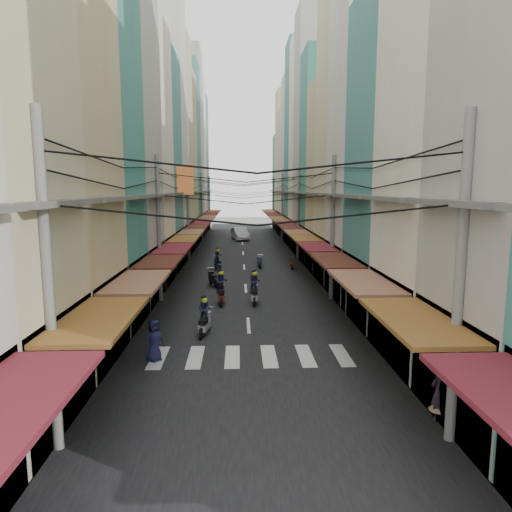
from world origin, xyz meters
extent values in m
plane|color=#63635F|center=(0.00, 0.00, 0.00)|extent=(160.00, 160.00, 0.00)
cube|color=black|center=(0.00, 20.00, 0.01)|extent=(10.00, 80.00, 0.02)
cube|color=slate|center=(-6.50, 20.00, 0.03)|extent=(3.00, 80.00, 0.06)
cube|color=slate|center=(6.50, 20.00, 0.03)|extent=(3.00, 80.00, 0.06)
cube|color=silver|center=(-3.50, -6.00, 0.03)|extent=(0.55, 2.40, 0.01)
cube|color=silver|center=(-2.10, -6.00, 0.03)|extent=(0.55, 2.40, 0.01)
cube|color=silver|center=(-0.70, -6.00, 0.03)|extent=(0.55, 2.40, 0.01)
cube|color=silver|center=(0.70, -6.00, 0.03)|extent=(0.55, 2.40, 0.01)
cube|color=silver|center=(2.10, -6.00, 0.03)|extent=(0.55, 2.40, 0.01)
cube|color=silver|center=(3.50, -6.00, 0.03)|extent=(0.55, 2.40, 0.01)
cube|color=maroon|center=(-4.10, -15.67, 3.00)|extent=(1.80, 4.29, 0.12)
cube|color=black|center=(-5.60, -10.98, 1.60)|extent=(1.20, 4.53, 3.20)
cube|color=brown|center=(-4.10, -10.98, 3.00)|extent=(1.80, 4.34, 0.12)
cube|color=#595651|center=(-4.75, -10.98, 6.00)|extent=(0.50, 4.24, 0.15)
cube|color=tan|center=(-8.00, -6.27, 7.90)|extent=(6.00, 4.70, 15.81)
cube|color=black|center=(-5.60, -6.27, 1.60)|extent=(1.20, 4.52, 3.20)
cube|color=brown|center=(-4.10, -6.27, 3.00)|extent=(1.80, 4.33, 0.12)
cube|color=#595651|center=(-4.75, -6.27, 6.00)|extent=(0.50, 4.23, 0.15)
cube|color=#3C8576|center=(-8.00, -1.76, 9.62)|extent=(6.00, 4.30, 19.25)
cube|color=black|center=(-5.60, -1.76, 1.60)|extent=(1.20, 4.13, 3.20)
cube|color=#502317|center=(-4.10, -1.76, 3.00)|extent=(1.80, 3.96, 0.12)
cube|color=#595651|center=(-4.75, -1.76, 6.00)|extent=(0.50, 3.87, 0.15)
cube|color=#A9A69A|center=(-8.00, 2.96, 10.47)|extent=(6.00, 5.14, 20.93)
cube|color=black|center=(-5.60, 2.96, 1.60)|extent=(1.20, 4.94, 3.20)
cube|color=maroon|center=(-4.10, 2.96, 3.00)|extent=(1.80, 4.73, 0.12)
cube|color=#595651|center=(-4.75, 2.96, 6.00)|extent=(0.50, 4.63, 0.15)
cube|color=#EBE3C7|center=(-8.00, 8.00, 8.72)|extent=(6.00, 4.95, 17.43)
cube|color=black|center=(-5.60, 8.00, 1.60)|extent=(1.20, 4.75, 3.20)
cube|color=brown|center=(-4.10, 8.00, 3.00)|extent=(1.80, 4.56, 0.12)
cube|color=#595651|center=(-4.75, 8.00, 6.00)|extent=(0.50, 4.46, 0.15)
cube|color=teal|center=(-8.00, 12.98, 8.16)|extent=(6.00, 4.99, 16.32)
cube|color=black|center=(-5.60, 12.98, 1.60)|extent=(1.20, 4.80, 3.20)
cube|color=brown|center=(-4.10, 12.98, 3.00)|extent=(1.80, 4.60, 0.12)
cube|color=#595651|center=(-4.75, 12.98, 6.00)|extent=(0.50, 4.50, 0.15)
cube|color=beige|center=(-8.00, 17.80, 11.44)|extent=(6.00, 4.65, 22.87)
cube|color=black|center=(-5.60, 17.80, 1.60)|extent=(1.20, 4.46, 3.20)
cube|color=#502317|center=(-4.10, 17.80, 3.00)|extent=(1.80, 4.27, 0.12)
cube|color=#595651|center=(-4.75, 17.80, 6.00)|extent=(0.50, 4.18, 0.15)
cube|color=#CCBC90|center=(-8.00, 22.57, 10.29)|extent=(6.00, 4.89, 20.58)
cube|color=black|center=(-5.60, 22.57, 1.60)|extent=(1.20, 4.70, 3.20)
cube|color=maroon|center=(-4.10, 22.57, 3.00)|extent=(1.80, 4.50, 0.12)
cube|color=#595651|center=(-4.75, 22.57, 6.00)|extent=(0.50, 4.40, 0.15)
cube|color=tan|center=(-8.00, 27.27, 9.22)|extent=(6.00, 4.52, 18.44)
cube|color=black|center=(-5.60, 27.27, 1.60)|extent=(1.20, 4.34, 3.20)
cube|color=brown|center=(-4.10, 27.27, 3.00)|extent=(1.80, 4.16, 0.12)
cube|color=#595651|center=(-4.75, 27.27, 6.00)|extent=(0.50, 4.07, 0.15)
cube|color=#3C8576|center=(-8.00, 32.13, 10.31)|extent=(6.00, 5.20, 20.63)
cube|color=black|center=(-5.60, 32.13, 1.60)|extent=(1.20, 4.99, 3.20)
cube|color=brown|center=(-4.10, 32.13, 3.00)|extent=(1.80, 4.78, 0.12)
cube|color=#595651|center=(-4.75, 32.13, 6.00)|extent=(0.50, 4.68, 0.15)
cube|color=#A9A69A|center=(-8.00, 37.20, 11.85)|extent=(6.00, 4.94, 23.70)
cube|color=black|center=(-5.60, 37.20, 1.60)|extent=(1.20, 4.74, 3.20)
cube|color=#502317|center=(-4.10, 37.20, 3.00)|extent=(1.80, 4.55, 0.12)
cube|color=#595651|center=(-4.75, 37.20, 6.00)|extent=(0.50, 4.45, 0.15)
cube|color=#EBE3C7|center=(-8.00, 42.14, 10.56)|extent=(6.00, 4.96, 21.12)
cube|color=black|center=(-5.60, 42.14, 1.60)|extent=(1.20, 4.76, 3.20)
cube|color=maroon|center=(-4.10, 42.14, 3.00)|extent=(1.80, 4.56, 0.12)
cube|color=#595651|center=(-4.75, 42.14, 6.00)|extent=(0.50, 4.46, 0.15)
cube|color=teal|center=(-8.00, 47.14, 9.95)|extent=(6.00, 5.04, 19.90)
cube|color=black|center=(-5.60, 47.14, 1.60)|extent=(1.20, 4.84, 3.20)
cube|color=brown|center=(-4.10, 47.14, 3.00)|extent=(1.80, 4.64, 0.12)
cube|color=#595651|center=(-4.75, 47.14, 6.00)|extent=(0.50, 4.54, 0.15)
cube|color=#5B2E14|center=(-4.40, 12.00, 7.00)|extent=(1.20, 0.40, 2.20)
cube|color=black|center=(5.60, -11.40, 1.60)|extent=(1.20, 4.54, 3.20)
cube|color=brown|center=(4.10, -11.40, 3.00)|extent=(1.80, 4.35, 0.12)
cube|color=#595651|center=(4.75, -11.40, 6.00)|extent=(0.50, 4.25, 0.15)
cube|color=#EBE3C7|center=(8.00, -6.55, 11.19)|extent=(6.00, 4.97, 22.38)
cube|color=black|center=(5.60, -6.55, 1.60)|extent=(1.20, 4.78, 3.20)
cube|color=brown|center=(4.10, -6.55, 3.00)|extent=(1.80, 4.58, 0.12)
cube|color=#595651|center=(4.75, -6.55, 6.00)|extent=(0.50, 4.48, 0.15)
cube|color=teal|center=(8.00, -1.55, 7.54)|extent=(6.00, 5.03, 15.08)
cube|color=black|center=(5.60, -1.55, 1.60)|extent=(1.20, 4.83, 3.20)
cube|color=#502317|center=(4.10, -1.55, 3.00)|extent=(1.80, 4.63, 0.12)
cube|color=#595651|center=(4.75, -1.55, 6.00)|extent=(0.50, 4.53, 0.15)
cube|color=beige|center=(8.00, 3.36, 10.83)|extent=(6.00, 4.79, 21.66)
cube|color=black|center=(5.60, 3.36, 1.60)|extent=(1.20, 4.60, 3.20)
cube|color=maroon|center=(4.10, 3.36, 3.00)|extent=(1.80, 4.41, 0.12)
cube|color=#595651|center=(4.75, 3.36, 6.00)|extent=(0.50, 4.31, 0.15)
cube|color=#CCBC90|center=(8.00, 8.02, 10.37)|extent=(6.00, 4.52, 20.74)
cube|color=black|center=(5.60, 8.02, 1.60)|extent=(1.20, 4.34, 3.20)
cube|color=brown|center=(4.10, 8.02, 3.00)|extent=(1.80, 4.16, 0.12)
cube|color=#595651|center=(4.75, 8.02, 6.00)|extent=(0.50, 4.07, 0.15)
cube|color=tan|center=(8.00, 12.34, 7.06)|extent=(6.00, 4.12, 14.13)
cube|color=black|center=(5.60, 12.34, 1.60)|extent=(1.20, 3.96, 3.20)
cube|color=brown|center=(4.10, 12.34, 3.00)|extent=(1.80, 3.79, 0.12)
cube|color=#595651|center=(4.75, 12.34, 6.00)|extent=(0.50, 3.71, 0.15)
cube|color=#3C8576|center=(8.00, 16.61, 8.84)|extent=(6.00, 4.40, 17.68)
cube|color=black|center=(5.60, 16.61, 1.60)|extent=(1.20, 4.23, 3.20)
cube|color=#502317|center=(4.10, 16.61, 3.00)|extent=(1.80, 4.05, 0.12)
cube|color=#595651|center=(4.75, 16.61, 6.00)|extent=(0.50, 3.96, 0.15)
cube|color=#A9A69A|center=(8.00, 21.13, 11.30)|extent=(6.00, 4.64, 22.59)
cube|color=black|center=(5.60, 21.13, 1.60)|extent=(1.20, 4.45, 3.20)
cube|color=maroon|center=(4.10, 21.13, 3.00)|extent=(1.80, 4.26, 0.12)
cube|color=#595651|center=(4.75, 21.13, 6.00)|extent=(0.50, 4.17, 0.15)
cube|color=#EBE3C7|center=(8.00, 25.45, 10.63)|extent=(6.00, 4.00, 21.25)
cube|color=black|center=(5.60, 25.45, 1.60)|extent=(1.20, 3.84, 3.20)
cube|color=brown|center=(4.10, 25.45, 3.00)|extent=(1.80, 3.68, 0.12)
cube|color=#595651|center=(4.75, 25.45, 6.00)|extent=(0.50, 3.60, 0.15)
cube|color=teal|center=(8.00, 29.95, 11.16)|extent=(6.00, 5.01, 22.33)
cube|color=black|center=(5.60, 29.95, 1.60)|extent=(1.20, 4.81, 3.20)
cube|color=brown|center=(4.10, 29.95, 3.00)|extent=(1.80, 4.61, 0.12)
cube|color=#595651|center=(4.75, 29.95, 6.00)|extent=(0.50, 4.51, 0.15)
cube|color=beige|center=(8.00, 34.96, 9.86)|extent=(6.00, 5.00, 19.71)
cube|color=black|center=(5.60, 34.96, 1.60)|extent=(1.20, 4.80, 3.20)
cube|color=#502317|center=(4.10, 34.96, 3.00)|extent=(1.80, 4.60, 0.12)
cube|color=#595651|center=(4.75, 34.96, 6.00)|extent=(0.50, 4.50, 0.15)
cube|color=#CCBC90|center=(8.00, 39.61, 8.43)|extent=(6.00, 4.32, 16.86)
cube|color=black|center=(5.60, 39.61, 1.60)|extent=(1.20, 4.15, 3.20)
cube|color=maroon|center=(4.10, 39.61, 3.00)|extent=(1.80, 3.97, 0.12)
cube|color=#595651|center=(4.75, 39.61, 6.00)|extent=(0.50, 3.89, 0.15)
cube|color=tan|center=(8.00, 43.94, 9.98)|extent=(6.00, 4.33, 19.96)
cube|color=black|center=(5.60, 43.94, 1.60)|extent=(1.20, 4.16, 3.20)
cube|color=brown|center=(4.10, 43.94, 3.00)|extent=(1.80, 3.99, 0.12)
cube|color=#595651|center=(4.75, 43.94, 6.00)|extent=(0.50, 3.90, 0.15)
cube|color=#3C8576|center=(8.00, 48.54, 7.17)|extent=(6.00, 4.88, 14.34)
cube|color=black|center=(5.60, 48.54, 1.60)|extent=(1.20, 4.68, 3.20)
cube|color=brown|center=(4.10, 48.54, 3.00)|extent=(1.80, 4.49, 0.12)
cube|color=#595651|center=(4.75, 48.54, 6.00)|extent=(0.50, 4.39, 0.15)
cylinder|color=slate|center=(-4.90, -12.00, 4.10)|extent=(0.26, 0.26, 8.20)
cylinder|color=slate|center=(4.90, -12.00, 4.10)|extent=(0.26, 0.26, 8.20)
cylinder|color=slate|center=(-4.90, 3.00, 4.10)|extent=(0.26, 0.26, 8.20)
cylinder|color=slate|center=(4.90, 3.00, 4.10)|extent=(0.26, 0.26, 8.20)
cylinder|color=slate|center=(-4.90, 18.00, 4.10)|extent=(0.26, 0.26, 8.20)
cylinder|color=slate|center=(4.90, 18.00, 4.10)|extent=(0.26, 0.26, 8.20)
cylinder|color=slate|center=(-4.90, 33.00, 4.10)|extent=(0.26, 0.26, 8.20)
cylinder|color=slate|center=(4.90, 33.00, 4.10)|extent=(0.26, 0.26, 8.20)
cylinder|color=slate|center=(-4.90, 48.00, 4.10)|extent=(0.26, 0.26, 8.20)
cylinder|color=slate|center=(4.90, 48.00, 4.10)|extent=(0.26, 0.26, 8.20)
imported|color=silver|center=(-0.26, 33.98, 0.00)|extent=(5.79, 3.12, 1.94)
imported|color=black|center=(7.31, -1.17, 0.00)|extent=(1.68, 0.95, 1.09)
cylinder|color=black|center=(-1.94, -2.68, 0.25)|extent=(0.10, 0.51, 0.51)
cylinder|color=black|center=(-1.94, -3.95, 0.25)|extent=(0.10, 0.51, 0.51)
cube|color=gray|center=(-1.94, -3.31, 0.41)|extent=(0.33, 1.12, 0.27)
cube|color=black|center=(-1.94, -3.56, 0.70)|extent=(0.31, 0.54, 0.18)
cube|color=gray|center=(-1.94, -2.78, 0.63)|extent=(0.29, 0.27, 0.54)
imported|color=#1C1D42|center=(-1.94, -3.31, 0.54)|extent=(0.51, 0.36, 1.29)
sphere|color=yellow|center=(-1.94, -3.31, 1.51)|extent=(0.27, 0.27, 0.27)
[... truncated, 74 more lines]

